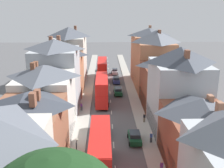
% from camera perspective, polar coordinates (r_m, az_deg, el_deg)
% --- Properties ---
extents(pavement_left, '(2.20, 104.00, 0.14)m').
position_cam_1_polar(pavement_left, '(57.03, -5.50, -3.07)').
color(pavement_left, '#A8A399').
rests_on(pavement_left, ground).
extents(pavement_right, '(2.20, 104.00, 0.14)m').
position_cam_1_polar(pavement_right, '(57.25, 4.75, -2.97)').
color(pavement_right, '#A8A399').
rests_on(pavement_right, ground).
extents(centre_line_dashes, '(0.14, 97.80, 0.01)m').
position_cam_1_polar(centre_line_dashes, '(55.06, -0.31, -3.79)').
color(centre_line_dashes, silver).
rests_on(centre_line_dashes, ground).
extents(terrace_row_left, '(8.00, 71.36, 14.34)m').
position_cam_1_polar(terrace_row_left, '(42.19, -13.87, -2.11)').
color(terrace_row_left, '#A36042').
rests_on(terrace_row_left, ground).
extents(terrace_row_right, '(8.00, 68.09, 14.43)m').
position_cam_1_polar(terrace_row_right, '(43.87, 13.47, -1.31)').
color(terrace_row_right, '#BCB7A8').
rests_on(terrace_row_right, ground).
extents(double_decker_bus_lead, '(2.74, 10.80, 5.30)m').
position_cam_1_polar(double_decker_bus_lead, '(71.24, -2.12, 3.30)').
color(double_decker_bus_lead, red).
rests_on(double_decker_bus_lead, ground).
extents(double_decker_bus_mid_street, '(2.74, 10.80, 5.30)m').
position_cam_1_polar(double_decker_bus_mid_street, '(31.61, -2.58, -14.61)').
color(double_decker_bus_mid_street, red).
rests_on(double_decker_bus_mid_street, ground).
extents(double_decker_bus_far_approaching, '(2.74, 10.80, 5.30)m').
position_cam_1_polar(double_decker_bus_far_approaching, '(53.79, -2.24, -1.13)').
color(double_decker_bus_far_approaching, red).
rests_on(double_decker_bus_far_approaching, ground).
extents(car_near_blue, '(1.90, 3.92, 1.67)m').
position_cam_1_polar(car_near_blue, '(76.85, 0.61, 2.79)').
color(car_near_blue, '#B7BABF').
rests_on(car_near_blue, ground).
extents(car_near_silver, '(1.90, 4.50, 1.58)m').
position_cam_1_polar(car_near_silver, '(41.37, -2.34, -9.81)').
color(car_near_silver, gray).
rests_on(car_near_silver, ground).
extents(car_parked_right_a, '(1.90, 4.46, 1.64)m').
position_cam_1_polar(car_parked_right_a, '(59.08, 1.33, -1.51)').
color(car_parked_right_a, '#144728').
rests_on(car_parked_right_a, ground).
extents(car_parked_left_b, '(1.90, 4.46, 1.66)m').
position_cam_1_polar(car_parked_left_b, '(67.86, 0.92, 0.91)').
color(car_parked_left_b, navy).
rests_on(car_parked_left_b, ground).
extents(car_mid_white, '(1.90, 4.56, 1.63)m').
position_cam_1_polar(car_mid_white, '(81.21, -2.06, 3.52)').
color(car_mid_white, '#4C515B').
rests_on(car_mid_white, ground).
extents(car_far_grey, '(1.90, 3.89, 1.65)m').
position_cam_1_polar(car_far_grey, '(39.21, 4.94, -11.39)').
color(car_far_grey, '#144728').
rests_on(car_far_grey, ground).
extents(pedestrian_mid_left, '(0.36, 0.22, 1.61)m').
position_cam_1_polar(pedestrian_mid_left, '(32.86, 10.73, -17.26)').
color(pedestrian_mid_left, brown).
rests_on(pedestrian_mid_left, pavement_right).
extents(pedestrian_mid_right, '(0.36, 0.22, 1.61)m').
position_cam_1_polar(pedestrian_mid_right, '(39.05, 8.53, -11.30)').
color(pedestrian_mid_right, '#23232D').
rests_on(pedestrian_mid_right, pavement_right).
extents(pedestrian_far_left, '(0.36, 0.22, 1.61)m').
position_cam_1_polar(pedestrian_far_left, '(45.21, 7.06, -7.21)').
color(pedestrian_far_left, brown).
rests_on(pedestrian_far_left, pavement_right).
extents(pedestrian_far_right, '(0.36, 0.22, 1.61)m').
position_cam_1_polar(pedestrian_far_right, '(50.06, -6.68, -4.78)').
color(pedestrian_far_right, '#23232D').
rests_on(pedestrian_far_right, pavement_left).
extents(street_lamp, '(0.20, 1.12, 5.50)m').
position_cam_1_polar(street_lamp, '(29.55, -7.59, -16.22)').
color(street_lamp, black).
rests_on(street_lamp, ground).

